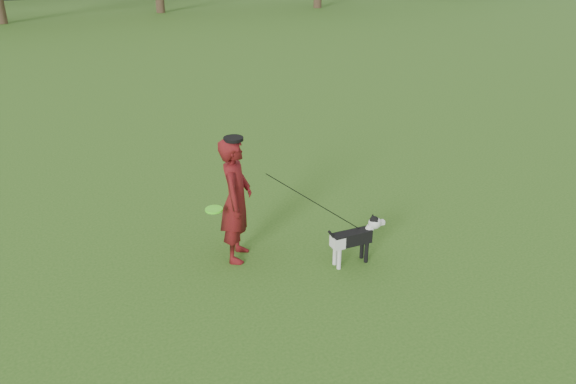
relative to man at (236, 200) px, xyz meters
name	(u,v)px	position (x,y,z in m)	size (l,w,h in m)	color
ground	(272,257)	(0.43, -0.19, -0.88)	(120.00, 120.00, 0.00)	#285116
man	(236,200)	(0.00, 0.00, 0.00)	(0.64, 0.42, 1.75)	#500B13
dog	(356,236)	(1.42, -0.77, -0.47)	(0.88, 0.18, 0.67)	black
man_held_items	(315,203)	(0.97, -0.41, -0.04)	(2.00, 0.90, 1.31)	#52FF20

